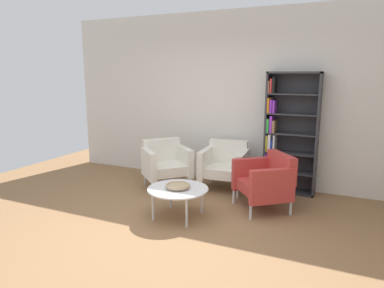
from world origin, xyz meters
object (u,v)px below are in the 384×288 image
coffee_table_low (178,190)px  bookshelf_tall (287,135)px  decorative_bowl (178,186)px  armchair_spare_guest (166,162)px  armchair_near_window (266,180)px  armchair_by_bookshelf (225,164)px

coffee_table_low → bookshelf_tall: bearing=56.9°
bookshelf_tall → decorative_bowl: 2.04m
decorative_bowl → armchair_spare_guest: armchair_spare_guest is taller
coffee_table_low → decorative_bowl: bearing=0.0°
bookshelf_tall → coffee_table_low: bearing=-123.1°
bookshelf_tall → armchair_spare_guest: (-1.85, -0.60, -0.51)m
armchair_spare_guest → armchair_near_window: same height
bookshelf_tall → armchair_by_bookshelf: (-0.91, -0.31, -0.51)m
armchair_spare_guest → armchair_near_window: 1.77m
bookshelf_tall → armchair_by_bookshelf: bookshelf_tall is taller
armchair_by_bookshelf → armchair_spare_guest: bearing=-167.7°
coffee_table_low → armchair_near_window: size_ratio=0.84×
decorative_bowl → armchair_by_bookshelf: (0.17, 1.35, -0.02)m
coffee_table_low → armchair_by_bookshelf: size_ratio=1.03×
armchair_by_bookshelf → decorative_bowl: bearing=-102.1°
bookshelf_tall → coffee_table_low: size_ratio=2.37×
bookshelf_tall → armchair_near_window: (-0.10, -0.88, -0.51)m
coffee_table_low → armchair_near_window: armchair_near_window is taller
bookshelf_tall → decorative_bowl: (-1.08, -1.66, -0.49)m
decorative_bowl → armchair_near_window: bearing=38.5°
bookshelf_tall → coffee_table_low: 2.06m
armchair_by_bookshelf → armchair_near_window: size_ratio=0.82×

